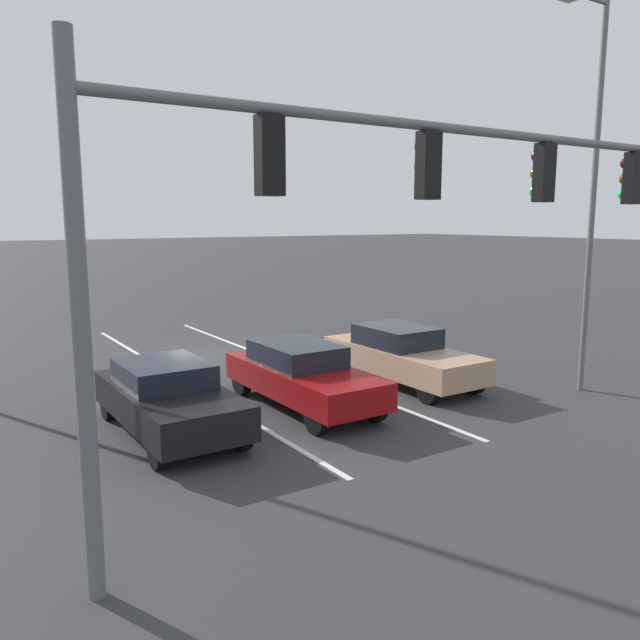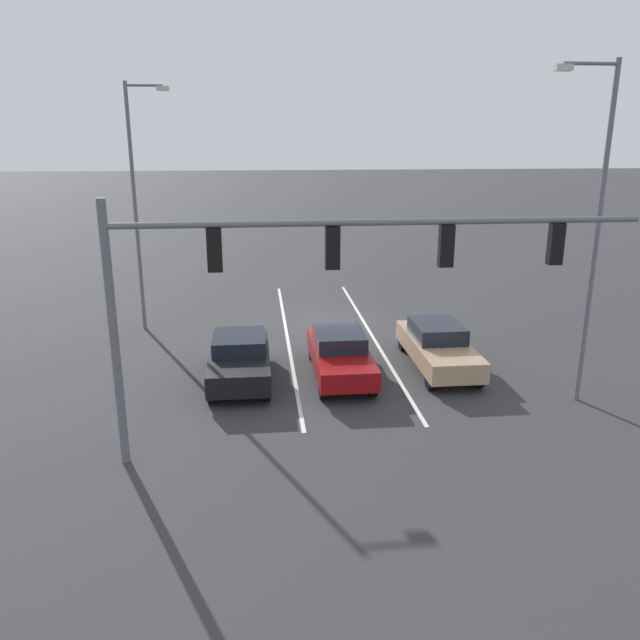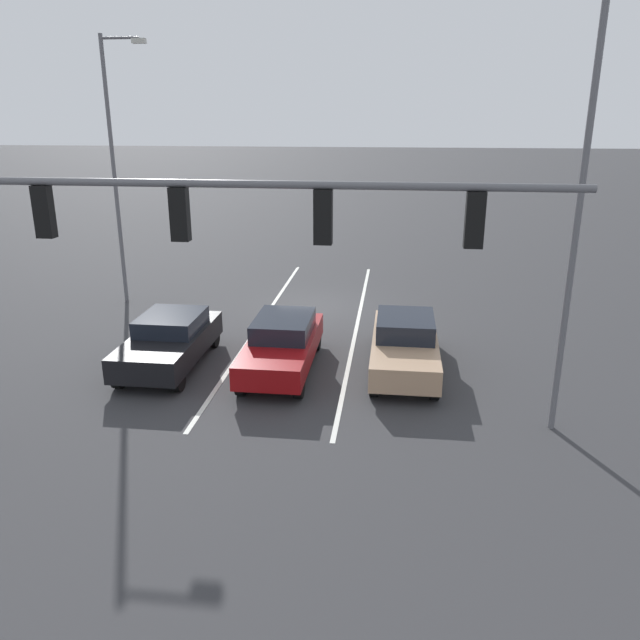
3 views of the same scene
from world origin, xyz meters
TOP-DOWN VIEW (x-y plane):
  - ground_plane at (0.00, 0.00)m, footprint 240.00×240.00m
  - lane_stripe_left_divider at (-1.62, 1.94)m, footprint 0.12×15.88m
  - lane_stripe_center_divider at (1.62, 1.94)m, footprint 0.12×15.88m
  - car_black_rightlane_front at (3.31, 6.04)m, footprint 1.82×4.28m
  - car_maroon_midlane_front at (0.16, 5.96)m, footprint 1.71×4.54m
  - car_tan_leftlane_front at (-3.14, 5.51)m, footprint 1.74×4.74m
  - traffic_signal_gantry at (1.59, 10.86)m, footprint 11.96×0.37m
  - street_lamp_right_shoulder at (7.02, 0.17)m, footprint 1.60×0.24m
  - street_lamp_left_shoulder at (-6.24, 8.57)m, footprint 1.72×0.24m

SIDE VIEW (x-z plane):
  - ground_plane at x=0.00m, z-range 0.00..0.00m
  - lane_stripe_left_divider at x=-1.62m, z-range 0.00..0.01m
  - lane_stripe_center_divider at x=1.62m, z-range 0.00..0.01m
  - car_black_rightlane_front at x=3.31m, z-range 0.02..1.43m
  - car_tan_leftlane_front at x=-3.14m, z-range 0.01..1.46m
  - car_maroon_midlane_front at x=0.16m, z-range 0.03..1.47m
  - traffic_signal_gantry at x=1.59m, z-range 1.51..7.61m
  - street_lamp_right_shoulder at x=7.02m, z-range 0.58..9.80m
  - street_lamp_left_shoulder at x=-6.24m, z-range 0.60..9.80m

